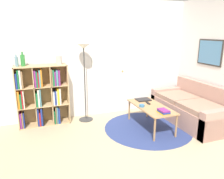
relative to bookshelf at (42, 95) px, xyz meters
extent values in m
plane|color=tan|center=(1.41, -2.12, -0.63)|extent=(14.00, 14.00, 0.00)
cube|color=silver|center=(1.41, 0.21, 0.67)|extent=(7.09, 0.05, 2.60)
cube|color=white|center=(1.56, 0.18, 0.41)|extent=(0.86, 0.02, 2.06)
sphere|color=tan|center=(1.86, 0.15, 0.36)|extent=(0.04, 0.04, 0.04)
cube|color=silver|center=(3.48, -0.96, 0.67)|extent=(0.05, 5.31, 2.60)
cube|color=#332D28|center=(3.44, -0.85, 0.83)|extent=(0.02, 0.67, 0.55)
cube|color=teal|center=(3.43, -0.85, 0.83)|extent=(0.01, 0.61, 0.49)
cylinder|color=navy|center=(1.95, -0.96, -0.62)|extent=(1.74, 1.74, 0.01)
cube|color=tan|center=(-0.47, 0.00, 0.00)|extent=(0.02, 0.34, 1.24)
cube|color=tan|center=(0.52, 0.00, 0.00)|extent=(0.02, 0.34, 1.24)
cube|color=tan|center=(0.03, 0.00, 0.61)|extent=(1.02, 0.34, 0.02)
cube|color=tan|center=(0.03, 0.00, -0.62)|extent=(1.02, 0.34, 0.02)
cube|color=tan|center=(0.03, 0.16, 0.00)|extent=(1.02, 0.02, 1.24)
cube|color=tan|center=(-0.14, 0.00, 0.00)|extent=(0.02, 0.32, 1.21)
cube|color=tan|center=(0.19, 0.00, 0.00)|extent=(0.02, 0.32, 1.21)
cube|color=tan|center=(0.03, 0.00, -0.21)|extent=(0.98, 0.32, 0.02)
cube|color=tan|center=(0.03, 0.00, 0.20)|extent=(0.98, 0.32, 0.02)
cube|color=#7F287A|center=(-0.44, -0.05, -0.46)|extent=(0.03, 0.22, 0.30)
cube|color=olive|center=(-0.41, -0.05, -0.45)|extent=(0.02, 0.24, 0.31)
cube|color=navy|center=(-0.38, -0.04, -0.46)|extent=(0.02, 0.24, 0.30)
cube|color=navy|center=(-0.11, -0.03, -0.43)|extent=(0.02, 0.26, 0.37)
cube|color=#B21E23|center=(-0.08, -0.03, -0.47)|extent=(0.03, 0.27, 0.28)
cube|color=navy|center=(-0.04, -0.05, -0.43)|extent=(0.03, 0.22, 0.36)
cube|color=black|center=(-0.01, -0.05, -0.44)|extent=(0.02, 0.23, 0.34)
cube|color=#196B38|center=(0.22, -0.04, -0.47)|extent=(0.02, 0.26, 0.27)
cube|color=olive|center=(0.25, -0.07, -0.43)|extent=(0.02, 0.19, 0.35)
cube|color=teal|center=(0.27, -0.05, -0.43)|extent=(0.02, 0.24, 0.36)
cube|color=navy|center=(0.31, -0.05, -0.45)|extent=(0.03, 0.23, 0.32)
cube|color=orange|center=(-0.44, -0.06, -0.02)|extent=(0.03, 0.21, 0.35)
cube|color=#196B38|center=(-0.40, -0.05, -0.05)|extent=(0.03, 0.24, 0.29)
cube|color=#B21E23|center=(-0.37, -0.05, -0.01)|extent=(0.02, 0.24, 0.36)
cube|color=silver|center=(-0.35, -0.06, -0.02)|extent=(0.02, 0.21, 0.35)
cube|color=#196B38|center=(-0.10, -0.04, -0.06)|extent=(0.03, 0.25, 0.28)
cube|color=silver|center=(-0.07, -0.07, -0.02)|extent=(0.03, 0.20, 0.35)
cube|color=teal|center=(-0.03, -0.05, -0.02)|extent=(0.02, 0.22, 0.36)
cube|color=silver|center=(0.22, -0.06, -0.06)|extent=(0.03, 0.20, 0.27)
cube|color=navy|center=(0.26, -0.03, -0.06)|extent=(0.03, 0.27, 0.28)
cube|color=silver|center=(0.29, -0.05, -0.06)|extent=(0.02, 0.23, 0.28)
cube|color=gold|center=(0.31, -0.03, -0.03)|extent=(0.03, 0.26, 0.32)
cube|color=silver|center=(0.35, -0.03, -0.03)|extent=(0.03, 0.26, 0.33)
cube|color=navy|center=(-0.44, -0.07, 0.35)|extent=(0.03, 0.20, 0.29)
cube|color=#196B38|center=(-0.40, -0.06, 0.39)|extent=(0.03, 0.20, 0.36)
cube|color=silver|center=(-0.37, -0.06, 0.38)|extent=(0.03, 0.22, 0.36)
cube|color=olive|center=(-0.34, -0.06, 0.37)|extent=(0.03, 0.22, 0.33)
cube|color=#7F287A|center=(-0.10, -0.06, 0.37)|extent=(0.03, 0.21, 0.33)
cube|color=#196B38|center=(-0.07, -0.04, 0.36)|extent=(0.03, 0.26, 0.31)
cube|color=#B21E23|center=(-0.04, -0.05, 0.35)|extent=(0.02, 0.24, 0.29)
cube|color=teal|center=(-0.02, -0.05, 0.37)|extent=(0.03, 0.22, 0.33)
cube|color=orange|center=(0.02, -0.06, 0.38)|extent=(0.03, 0.21, 0.34)
cube|color=olive|center=(0.22, -0.04, 0.38)|extent=(0.02, 0.25, 0.34)
cube|color=#196B38|center=(0.25, -0.05, 0.37)|extent=(0.03, 0.23, 0.32)
cube|color=#7F287A|center=(0.28, -0.05, 0.35)|extent=(0.03, 0.24, 0.28)
cube|color=teal|center=(0.31, -0.05, 0.36)|extent=(0.03, 0.23, 0.31)
cube|color=#7F287A|center=(0.35, -0.07, 0.36)|extent=(0.03, 0.19, 0.31)
cylinder|color=#333333|center=(0.89, -0.09, -0.62)|extent=(0.30, 0.30, 0.01)
cylinder|color=#333333|center=(0.89, -0.09, 0.20)|extent=(0.02, 0.02, 1.55)
cone|color=white|center=(0.89, -0.09, 0.98)|extent=(0.29, 0.29, 0.10)
cube|color=tan|center=(2.99, -0.95, -0.42)|extent=(0.90, 1.81, 0.41)
cube|color=tan|center=(3.35, -0.95, -0.22)|extent=(0.16, 1.81, 0.81)
cube|color=tan|center=(2.99, -1.77, -0.35)|extent=(0.90, 0.16, 0.55)
cube|color=tan|center=(2.99, -0.13, -0.35)|extent=(0.90, 0.16, 0.55)
cube|color=tan|center=(2.91, -1.32, -0.17)|extent=(0.70, 0.72, 0.10)
cube|color=tan|center=(2.91, -0.58, -0.17)|extent=(0.70, 0.72, 0.10)
cube|color=#AD7F51|center=(2.01, -0.94, -0.18)|extent=(0.53, 1.14, 0.02)
cylinder|color=#AD7F51|center=(1.79, -1.47, -0.41)|extent=(0.04, 0.04, 0.44)
cylinder|color=#AD7F51|center=(1.79, -0.41, -0.41)|extent=(0.04, 0.04, 0.44)
cylinder|color=#AD7F51|center=(2.24, -1.47, -0.41)|extent=(0.04, 0.04, 0.44)
cylinder|color=#AD7F51|center=(2.24, -0.41, -0.41)|extent=(0.04, 0.04, 0.44)
cube|color=black|center=(2.05, -0.53, -0.16)|extent=(0.31, 0.25, 0.02)
cylinder|color=teal|center=(1.82, -0.91, -0.15)|extent=(0.11, 0.11, 0.04)
cube|color=gold|center=(2.02, -1.36, -0.16)|extent=(0.15, 0.22, 0.02)
cube|color=navy|center=(2.02, -1.37, -0.14)|extent=(0.15, 0.22, 0.03)
cube|color=#7F287A|center=(2.03, -1.36, -0.11)|extent=(0.15, 0.22, 0.02)
cube|color=black|center=(2.04, -0.78, -0.16)|extent=(0.06, 0.16, 0.02)
cylinder|color=#6B93A3|center=(-0.40, 0.01, 0.71)|extent=(0.06, 0.06, 0.18)
cylinder|color=#6B93A3|center=(-0.40, 0.01, 0.82)|extent=(0.02, 0.02, 0.05)
cylinder|color=#2D8438|center=(-0.29, 0.00, 0.73)|extent=(0.08, 0.08, 0.22)
cylinder|color=#2D8438|center=(-0.29, 0.00, 0.86)|extent=(0.03, 0.03, 0.05)
cylinder|color=#B7B2A8|center=(0.39, 0.00, 0.70)|extent=(0.12, 0.12, 0.17)
camera|label=1|loc=(-0.14, -4.51, 1.26)|focal=35.00mm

